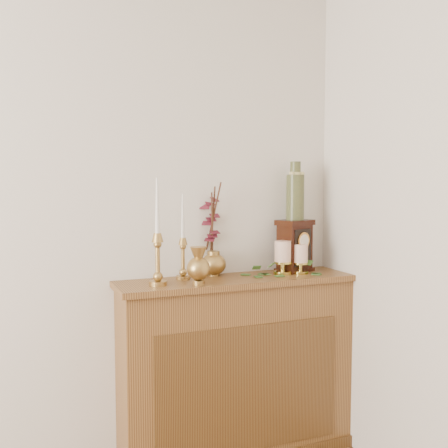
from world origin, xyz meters
name	(u,v)px	position (x,y,z in m)	size (l,w,h in m)	color
console_shelf	(238,372)	(1.40, 2.10, 0.44)	(1.24, 0.34, 0.93)	brown
candlestick_left	(158,250)	(0.97, 2.05, 1.10)	(0.08, 0.08, 0.50)	tan
candlestick_center	(183,252)	(1.13, 2.16, 1.07)	(0.07, 0.07, 0.43)	tan
bud_vase	(198,266)	(1.16, 2.00, 1.02)	(0.11, 0.11, 0.18)	tan
ginger_jar	(211,233)	(1.30, 2.23, 1.15)	(0.20, 0.21, 0.49)	tan
pillar_candle_left	(283,256)	(1.66, 2.10, 1.03)	(0.10, 0.10, 0.19)	gold
pillar_candle_right	(300,257)	(1.76, 2.08, 1.02)	(0.09, 0.09, 0.17)	gold
ivy_garland	(280,272)	(1.64, 2.08, 0.94)	(0.38, 0.15, 0.08)	#396426
mantel_clock	(295,246)	(1.76, 2.15, 1.07)	(0.22, 0.19, 0.28)	black
ceramic_vase	(295,194)	(1.76, 2.16, 1.35)	(0.10, 0.10, 0.31)	#1B3728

